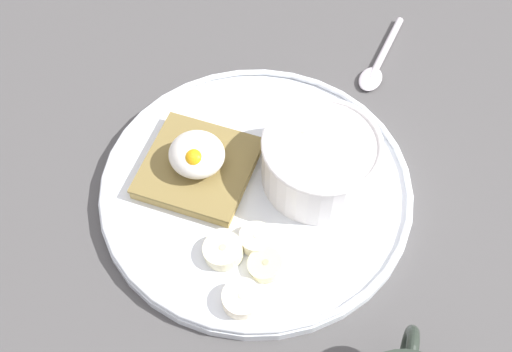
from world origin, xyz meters
The scene contains 10 objects.
ground_plane centered at (0.00, 0.00, 1.00)cm, with size 120.00×120.00×2.00cm, color #4A4949.
plate centered at (0.00, 0.00, 2.80)cm, with size 30.21×30.21×1.60cm.
oatmeal_bowl centered at (4.89, 3.82, 5.89)cm, with size 11.33×11.33×5.57cm.
toast_slice centered at (-5.83, -0.83, 3.75)cm, with size 11.35×11.35×1.34cm.
poached_egg centered at (-5.80, -0.91, 5.99)cm, with size 5.39×5.24×3.37cm.
banana_slice_front centered at (0.55, -7.80, 3.71)cm, with size 4.81×4.76×1.56cm.
banana_slice_left centered at (4.59, -7.37, 3.67)cm, with size 4.58×4.58×1.64cm.
banana_slice_back centered at (2.68, -5.38, 3.63)cm, with size 3.85×3.87×1.32cm.
banana_slice_right centered at (4.19, -11.24, 3.75)cm, with size 4.45×4.49×1.57cm.
spoon centered at (4.65, 21.10, 2.40)cm, with size 2.48×11.88×0.80cm.
Camera 1 is at (16.68, -33.74, 60.32)cm, focal length 50.00 mm.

